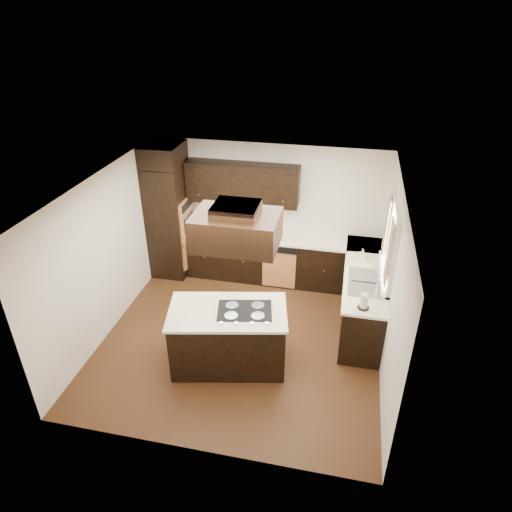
% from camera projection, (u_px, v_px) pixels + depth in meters
% --- Properties ---
extents(floor, '(4.20, 4.20, 0.02)m').
position_uv_depth(floor, '(242.00, 338.00, 7.17)').
color(floor, brown).
rests_on(floor, ground).
extents(ceiling, '(4.20, 4.20, 0.02)m').
position_uv_depth(ceiling, '(239.00, 187.00, 5.92)').
color(ceiling, white).
rests_on(ceiling, ground).
extents(wall_back, '(4.20, 0.02, 2.50)m').
position_uv_depth(wall_back, '(268.00, 211.00, 8.34)').
color(wall_back, silver).
rests_on(wall_back, ground).
extents(wall_front, '(4.20, 0.02, 2.50)m').
position_uv_depth(wall_front, '(192.00, 372.00, 4.75)').
color(wall_front, silver).
rests_on(wall_front, ground).
extents(wall_left, '(0.02, 4.20, 2.50)m').
position_uv_depth(wall_left, '(106.00, 254.00, 6.93)').
color(wall_left, silver).
rests_on(wall_left, ground).
extents(wall_right, '(0.02, 4.20, 2.50)m').
position_uv_depth(wall_right, '(392.00, 287.00, 6.16)').
color(wall_right, silver).
rests_on(wall_right, ground).
extents(oven_column, '(0.65, 0.75, 2.12)m').
position_uv_depth(oven_column, '(169.00, 221.00, 8.41)').
color(oven_column, black).
rests_on(oven_column, floor).
extents(wall_oven_face, '(0.05, 0.62, 0.78)m').
position_uv_depth(wall_oven_face, '(187.00, 219.00, 8.32)').
color(wall_oven_face, '#DC8D52').
rests_on(wall_oven_face, oven_column).
extents(base_cabinets_back, '(2.93, 0.60, 0.88)m').
position_uv_depth(base_cabinets_back, '(266.00, 258.00, 8.47)').
color(base_cabinets_back, black).
rests_on(base_cabinets_back, floor).
extents(base_cabinets_right, '(0.60, 2.40, 0.88)m').
position_uv_depth(base_cabinets_right, '(362.00, 296.00, 7.38)').
color(base_cabinets_right, black).
rests_on(base_cabinets_right, floor).
extents(countertop_back, '(2.93, 0.63, 0.04)m').
position_uv_depth(countertop_back, '(266.00, 236.00, 8.23)').
color(countertop_back, white).
rests_on(countertop_back, base_cabinets_back).
extents(countertop_right, '(0.63, 2.40, 0.04)m').
position_uv_depth(countertop_right, '(365.00, 272.00, 7.15)').
color(countertop_right, white).
rests_on(countertop_right, base_cabinets_right).
extents(upper_cabinets, '(2.00, 0.34, 0.72)m').
position_uv_depth(upper_cabinets, '(242.00, 183.00, 7.98)').
color(upper_cabinets, black).
rests_on(upper_cabinets, wall_back).
extents(dishwasher_front, '(0.60, 0.05, 0.72)m').
position_uv_depth(dishwasher_front, '(279.00, 269.00, 8.18)').
color(dishwasher_front, '#DC8D52').
rests_on(dishwasher_front, floor).
extents(window_frame, '(0.06, 1.32, 1.12)m').
position_uv_depth(window_frame, '(391.00, 242.00, 6.43)').
color(window_frame, silver).
rests_on(window_frame, wall_right).
extents(window_pane, '(0.00, 1.20, 1.00)m').
position_uv_depth(window_pane, '(394.00, 242.00, 6.43)').
color(window_pane, white).
rests_on(window_pane, wall_right).
extents(curtain_left, '(0.02, 0.34, 0.90)m').
position_uv_depth(curtain_left, '(389.00, 252.00, 6.06)').
color(curtain_left, beige).
rests_on(curtain_left, wall_right).
extents(curtain_right, '(0.02, 0.34, 0.90)m').
position_uv_depth(curtain_right, '(387.00, 225.00, 6.78)').
color(curtain_right, beige).
rests_on(curtain_right, wall_right).
extents(sink_rim, '(0.52, 0.84, 0.01)m').
position_uv_depth(sink_rim, '(366.00, 282.00, 6.84)').
color(sink_rim, silver).
rests_on(sink_rim, countertop_right).
extents(island, '(1.71, 1.15, 0.88)m').
position_uv_depth(island, '(228.00, 338.00, 6.47)').
color(island, black).
rests_on(island, floor).
extents(island_top, '(1.77, 1.22, 0.04)m').
position_uv_depth(island_top, '(227.00, 312.00, 6.24)').
color(island_top, white).
rests_on(island_top, island).
extents(cooktop, '(0.82, 0.63, 0.01)m').
position_uv_depth(cooktop, '(245.00, 310.00, 6.23)').
color(cooktop, black).
rests_on(cooktop, island_top).
extents(range_hood, '(1.05, 0.72, 0.42)m').
position_uv_depth(range_hood, '(236.00, 230.00, 5.61)').
color(range_hood, black).
rests_on(range_hood, ceiling).
extents(hood_duct, '(0.55, 0.50, 0.13)m').
position_uv_depth(hood_duct, '(236.00, 209.00, 5.47)').
color(hood_duct, black).
rests_on(hood_duct, ceiling).
extents(blender_base, '(0.15, 0.15, 0.10)m').
position_uv_depth(blender_base, '(209.00, 226.00, 8.40)').
color(blender_base, silver).
rests_on(blender_base, countertop_back).
extents(blender_pitcher, '(0.13, 0.13, 0.26)m').
position_uv_depth(blender_pitcher, '(208.00, 218.00, 8.32)').
color(blender_pitcher, silver).
rests_on(blender_pitcher, blender_base).
extents(spice_rack, '(0.36, 0.19, 0.29)m').
position_uv_depth(spice_rack, '(233.00, 225.00, 8.26)').
color(spice_rack, black).
rests_on(spice_rack, countertop_back).
extents(mixing_bowl, '(0.37, 0.37, 0.07)m').
position_uv_depth(mixing_bowl, '(192.00, 226.00, 8.47)').
color(mixing_bowl, silver).
rests_on(mixing_bowl, countertop_back).
extents(soap_bottle, '(0.12, 0.12, 0.20)m').
position_uv_depth(soap_bottle, '(362.00, 255.00, 7.39)').
color(soap_bottle, silver).
rests_on(soap_bottle, countertop_right).
extents(paper_towel, '(0.14, 0.14, 0.23)m').
position_uv_depth(paper_towel, '(364.00, 302.00, 6.23)').
color(paper_towel, silver).
rests_on(paper_towel, countertop_right).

